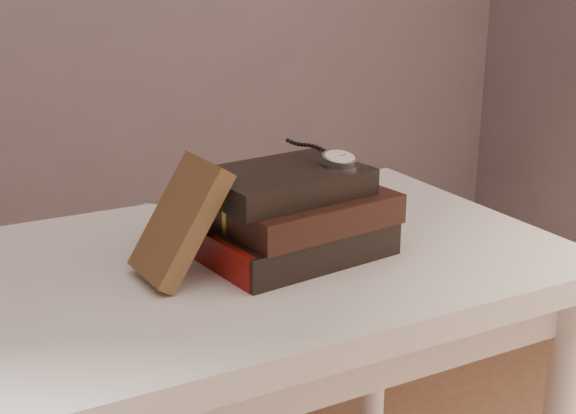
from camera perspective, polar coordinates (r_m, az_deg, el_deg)
table at (r=1.18m, az=-4.56°, el=-7.88°), size 1.00×0.60×0.75m
book_stack at (r=1.13m, az=0.51°, el=-0.61°), size 0.28×0.21×0.13m
journal at (r=1.06m, az=-7.87°, el=-1.01°), size 0.12×0.12×0.16m
pocket_watch at (r=1.14m, az=3.58°, el=3.60°), size 0.06×0.16×0.02m
eyeglasses at (r=1.15m, az=-5.81°, el=0.30°), size 0.12×0.14×0.05m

